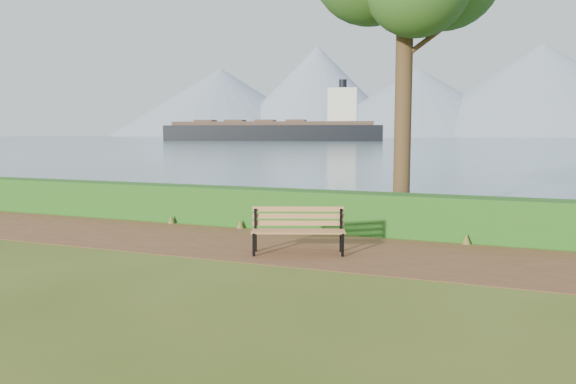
% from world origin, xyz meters
% --- Properties ---
extents(ground, '(140.00, 140.00, 0.00)m').
position_xyz_m(ground, '(0.00, 0.00, 0.00)').
color(ground, '#405017').
rests_on(ground, ground).
extents(path, '(40.00, 3.40, 0.01)m').
position_xyz_m(path, '(0.00, 0.30, 0.01)').
color(path, '#57351D').
rests_on(path, ground).
extents(hedge, '(32.00, 0.85, 1.00)m').
position_xyz_m(hedge, '(0.00, 2.60, 0.50)').
color(hedge, '#1D4E16').
rests_on(hedge, ground).
extents(water, '(700.00, 510.00, 0.00)m').
position_xyz_m(water, '(0.00, 260.00, 0.01)').
color(water, '#486674').
rests_on(water, ground).
extents(mountains, '(585.00, 190.00, 70.00)m').
position_xyz_m(mountains, '(-9.17, 406.05, 27.70)').
color(mountains, gray).
rests_on(mountains, ground).
extents(bench, '(1.96, 1.19, 0.95)m').
position_xyz_m(bench, '(1.37, -0.20, 0.55)').
color(bench, black).
rests_on(bench, ground).
extents(cargo_ship, '(69.01, 26.70, 20.77)m').
position_xyz_m(cargo_ship, '(-63.33, 152.95, 3.10)').
color(cargo_ship, black).
rests_on(cargo_ship, ground).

